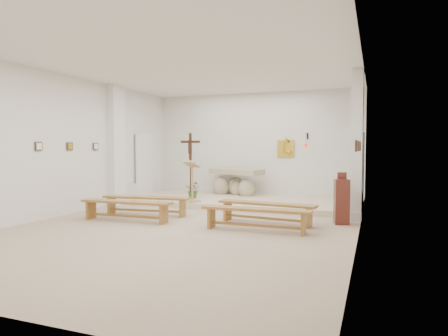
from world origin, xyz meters
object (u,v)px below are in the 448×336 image
at_px(bench_left_second, 126,206).
at_px(bench_right_second, 256,214).
at_px(lectern, 192,182).
at_px(crucifix_stand, 190,161).
at_px(bench_right_front, 266,208).
at_px(bench_left_front, 146,201).
at_px(altar, 236,184).
at_px(donation_pedestal, 342,201).

distance_m(bench_left_second, bench_right_second, 3.08).
height_order(lectern, bench_left_second, lectern).
relative_size(crucifix_stand, bench_right_front, 0.88).
height_order(bench_left_front, bench_right_front, same).
bearing_deg(altar, crucifix_stand, -108.42).
height_order(bench_left_front, bench_right_second, same).
height_order(lectern, bench_left_front, lectern).
bearing_deg(lectern, donation_pedestal, 3.66).
distance_m(crucifix_stand, bench_right_second, 4.49).
xyz_separation_m(crucifix_stand, bench_left_front, (-0.09, -2.36, -0.94)).
height_order(crucifix_stand, donation_pedestal, crucifix_stand).
height_order(altar, donation_pedestal, donation_pedestal).
bearing_deg(bench_right_second, altar, 113.14).
bearing_deg(bench_left_second, altar, 75.05).
relative_size(lectern, bench_right_second, 0.52).
relative_size(crucifix_stand, donation_pedestal, 1.72).
xyz_separation_m(bench_right_front, bench_right_second, (0.00, -0.86, 0.00)).
relative_size(bench_left_front, bench_left_second, 1.01).
height_order(crucifix_stand, bench_left_second, crucifix_stand).
distance_m(altar, crucifix_stand, 1.87).
bearing_deg(altar, bench_right_second, -49.46).
height_order(lectern, donation_pedestal, lectern).
distance_m(bench_left_front, bench_left_second, 0.86).
relative_size(bench_left_front, bench_right_second, 1.01).
relative_size(donation_pedestal, bench_left_front, 0.51).
distance_m(lectern, bench_right_front, 3.07).
xyz_separation_m(donation_pedestal, bench_right_front, (-1.56, -0.55, -0.15)).
xyz_separation_m(lectern, crucifix_stand, (-0.40, 0.74, 0.56)).
bearing_deg(bench_right_second, bench_left_second, 179.54).
distance_m(lectern, bench_right_second, 3.60).
distance_m(crucifix_stand, bench_right_front, 3.92).
height_order(bench_left_front, bench_left_second, same).
distance_m(lectern, bench_left_front, 1.73).
xyz_separation_m(donation_pedestal, bench_left_second, (-4.64, -1.41, -0.15)).
xyz_separation_m(bench_left_front, bench_right_second, (3.08, -0.86, 0.00)).
xyz_separation_m(crucifix_stand, bench_left_second, (-0.09, -3.21, -0.94)).
relative_size(altar, bench_left_front, 0.85).
bearing_deg(crucifix_stand, bench_left_front, -99.81).
xyz_separation_m(altar, bench_right_second, (2.01, -4.59, -0.15)).
xyz_separation_m(bench_left_front, bench_left_second, (-0.00, -0.86, 0.00)).
relative_size(bench_right_front, bench_right_second, 1.01).
bearing_deg(lectern, bench_right_second, -25.63).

